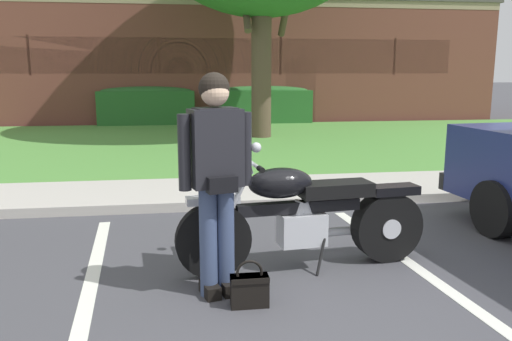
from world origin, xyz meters
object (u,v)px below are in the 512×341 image
Objects in this scene: motorcycle at (313,214)px; hedge_left at (147,105)px; brick_building at (164,62)px; hedge_center_left at (262,104)px; handbag at (250,288)px; rider_person at (216,169)px.

hedge_left is (-2.16, 12.48, 0.16)m from motorcycle.
brick_building is at bearing 85.45° from hedge_left.
hedge_center_left is 0.14× the size of brick_building.
motorcycle reaches higher than hedge_center_left.
brick_building is (-1.73, 17.88, 1.59)m from motorcycle.
hedge_center_left is (3.68, 0.00, 0.00)m from hedge_left.
motorcycle is 0.75× the size of hedge_left.
brick_building is at bearing 95.53° from motorcycle.
hedge_left is 5.60m from brick_building.
motorcycle is 1.02m from handbag.
brick_building reaches higher than hedge_left.
handbag is 0.12× the size of hedge_left.
hedge_left is at bearing 96.54° from handbag.
motorcycle is 1.09m from rider_person.
brick_building reaches higher than motorcycle.
hedge_center_left reaches higher than handbag.
rider_person is at bearing -153.19° from motorcycle.
brick_building is at bearing 92.71° from rider_person.
hedge_center_left is at bearing -58.94° from brick_building.
handbag is 13.28m from hedge_left.
brick_building is at bearing 121.06° from hedge_center_left.
hedge_center_left is 6.46m from brick_building.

